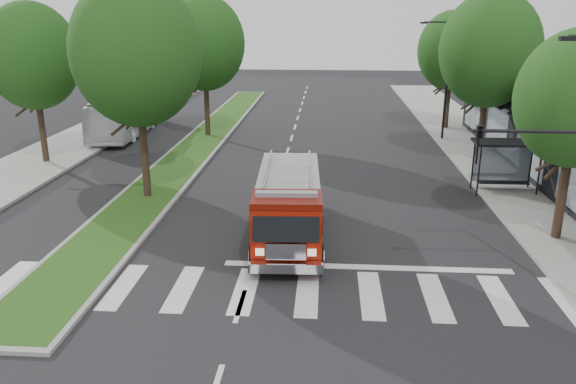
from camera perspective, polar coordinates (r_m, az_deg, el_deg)
name	(u,v)px	position (r m, az deg, el deg)	size (l,w,h in m)	color
ground	(257,253)	(20.96, -3.21, -6.16)	(140.00, 140.00, 0.00)	black
sidewalk_right	(517,181)	(31.80, 22.20, 1.07)	(5.00, 80.00, 0.15)	gray
sidewalk_left	(21,171)	(34.66, -25.51, 1.95)	(5.00, 80.00, 0.15)	gray
median	(202,142)	(38.89, -8.72, 5.07)	(3.00, 50.00, 0.15)	gray
bus_shelter	(506,152)	(29.22, 21.29, 3.79)	(3.20, 1.60, 2.61)	black
tree_right_mid	(490,50)	(34.26, 19.82, 13.40)	(5.60, 5.60, 9.72)	black
tree_right_far	(452,51)	(44.01, 16.31, 13.62)	(5.00, 5.00, 8.73)	black
tree_median_near	(136,52)	(26.46, -15.15, 13.54)	(5.80, 5.80, 10.16)	black
tree_median_far	(204,43)	(39.97, -8.52, 14.71)	(5.60, 5.60, 9.72)	black
tree_left_mid	(32,56)	(35.20, -24.54, 12.42)	(5.20, 5.20, 9.16)	black
streetlight_right_far	(445,75)	(39.98, 15.66, 11.37)	(2.11, 0.20, 8.00)	black
fire_engine	(289,205)	(21.80, 0.06, -1.36)	(2.83, 8.22, 2.81)	#610E05
city_bus	(127,113)	(42.71, -16.01, 7.68)	(2.55, 10.88, 3.03)	silver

